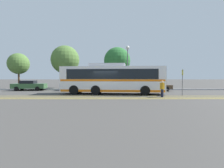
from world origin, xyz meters
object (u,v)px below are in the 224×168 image
object	(u,v)px
bus_stop_sign	(182,79)
parked_car_1	(75,85)
street_lamp	(127,56)
tree_2	(18,64)
transit_bus	(112,78)
parked_car_3	(155,86)
pedestrian_0	(162,88)
parked_car_0	(29,85)
tree_0	(65,60)
tree_1	(117,61)
parked_car_2	(120,85)

from	to	relation	value
bus_stop_sign	parked_car_1	bearing A→B (deg)	-112.41
street_lamp	tree_2	distance (m)	17.26
transit_bus	bus_stop_sign	distance (m)	7.33
parked_car_3	pedestrian_0	world-z (taller)	pedestrian_0
parked_car_0	tree_0	distance (m)	7.65
parked_car_1	tree_1	bearing A→B (deg)	128.14
parked_car_1	bus_stop_sign	world-z (taller)	bus_stop_sign
transit_bus	parked_car_1	size ratio (longest dim) A/B	2.84
parked_car_2	bus_stop_sign	bearing A→B (deg)	-130.88
transit_bus	parked_car_3	bearing A→B (deg)	131.66
bus_stop_sign	street_lamp	size ratio (longest dim) A/B	0.40
transit_bus	parked_car_0	size ratio (longest dim) A/B	2.58
parked_car_2	bus_stop_sign	size ratio (longest dim) A/B	1.54
parked_car_3	tree_2	xyz separation A→B (m)	(-20.80, 3.98, 3.31)
parked_car_3	bus_stop_sign	distance (m)	6.16
parked_car_0	parked_car_2	world-z (taller)	parked_car_2
parked_car_0	bus_stop_sign	xyz separation A→B (m)	(18.72, -6.41, 0.96)
tree_2	tree_1	bearing A→B (deg)	5.54
tree_1	street_lamp	bearing A→B (deg)	-59.01
parked_car_1	tree_2	world-z (taller)	tree_2
pedestrian_0	street_lamp	xyz separation A→B (m)	(-2.35, 10.41, 4.15)
parked_car_0	parked_car_1	size ratio (longest dim) A/B	1.10
parked_car_0	parked_car_3	world-z (taller)	parked_car_0
parked_car_0	parked_car_2	bearing A→B (deg)	84.45
street_lamp	transit_bus	bearing A→B (deg)	-107.56
parked_car_2	bus_stop_sign	xyz separation A→B (m)	(6.02, -6.20, 0.92)
transit_bus	tree_1	bearing A→B (deg)	-179.51
parked_car_2	parked_car_3	size ratio (longest dim) A/B	0.98
transit_bus	street_lamp	size ratio (longest dim) A/B	1.76
tree_2	parked_car_3	bearing A→B (deg)	-10.85
pedestrian_0	tree_0	xyz separation A→B (m)	(-12.64, 13.25, 3.92)
tree_1	parked_car_2	bearing A→B (deg)	-86.56
parked_car_3	tree_2	size ratio (longest dim) A/B	0.74
transit_bus	pedestrian_0	size ratio (longest dim) A/B	7.52
parked_car_2	tree_0	distance (m)	11.41
transit_bus	street_lamp	world-z (taller)	street_lamp
pedestrian_0	tree_1	size ratio (longest dim) A/B	0.23
parked_car_2	tree_1	xyz separation A→B (m)	(-0.32, 5.26, 3.87)
tree_1	transit_bus	bearing A→B (deg)	-94.76
parked_car_1	tree_1	xyz separation A→B (m)	(5.99, 5.00, 3.89)
street_lamp	tree_2	xyz separation A→B (m)	(-17.20, 0.99, -1.05)
street_lamp	tree_2	bearing A→B (deg)	176.71
tree_1	parked_car_1	bearing A→B (deg)	-140.18
parked_car_2	parked_car_3	xyz separation A→B (m)	(4.79, -0.25, -0.08)
transit_bus	street_lamp	bearing A→B (deg)	167.69
pedestrian_0	bus_stop_sign	distance (m)	2.99
parked_car_3	tree_1	size ratio (longest dim) A/B	0.61
street_lamp	tree_1	size ratio (longest dim) A/B	0.97
transit_bus	tree_0	xyz separation A→B (m)	(-7.96, 10.21, 3.06)
pedestrian_0	tree_0	bearing A→B (deg)	-157.19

